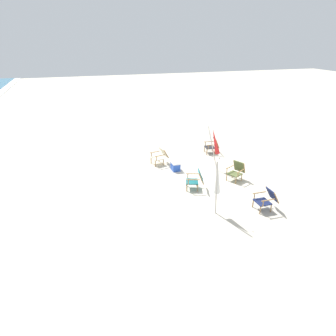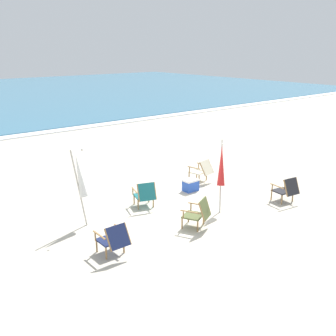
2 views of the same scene
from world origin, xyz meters
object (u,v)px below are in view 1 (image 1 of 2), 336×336
(beach_chair_mid_center, at_px, (237,170))
(umbrella_furled_red, at_px, (215,142))
(beach_chair_back_right, at_px, (213,145))
(beach_chair_back_left, at_px, (196,179))
(beach_chair_front_right, at_px, (160,156))
(beach_chair_front_left, at_px, (267,199))
(umbrella_furled_white, at_px, (217,179))
(cooler_box, at_px, (175,166))

(beach_chair_mid_center, bearing_deg, umbrella_furled_red, 19.58)
(beach_chair_back_right, xyz_separation_m, beach_chair_back_left, (-3.59, 2.39, -0.00))
(beach_chair_mid_center, bearing_deg, beach_chair_back_left, 98.08)
(beach_chair_front_right, bearing_deg, beach_chair_mid_center, -135.28)
(beach_chair_back_left, xyz_separation_m, umbrella_furled_red, (1.59, -1.52, 0.92))
(beach_chair_front_right, distance_m, umbrella_furled_red, 2.75)
(beach_chair_mid_center, xyz_separation_m, beach_chair_back_right, (3.31, -0.40, -0.00))
(beach_chair_back_left, height_order, umbrella_furled_red, umbrella_furled_red)
(beach_chair_front_left, xyz_separation_m, umbrella_furled_white, (0.20, 1.90, 0.96))
(beach_chair_front_left, height_order, cooler_box, beach_chair_front_left)
(beach_chair_front_right, distance_m, beach_chair_mid_center, 3.78)
(beach_chair_front_right, bearing_deg, beach_chair_back_right, -78.48)
(beach_chair_back_left, distance_m, umbrella_furled_red, 2.38)
(umbrella_furled_red, distance_m, umbrella_furled_white, 3.93)
(beach_chair_front_right, height_order, umbrella_furled_red, umbrella_furled_red)
(beach_chair_back_left, height_order, cooler_box, beach_chair_back_left)
(beach_chair_back_left, bearing_deg, umbrella_furled_red, -43.79)
(umbrella_furled_white, bearing_deg, beach_chair_back_right, -23.88)
(beach_chair_back_right, height_order, cooler_box, beach_chair_back_right)
(beach_chair_mid_center, height_order, beach_chair_back_right, beach_chair_mid_center)
(beach_chair_mid_center, xyz_separation_m, beach_chair_back_left, (-0.28, 1.99, -0.00))
(umbrella_furled_red, height_order, umbrella_furled_white, umbrella_furled_white)
(beach_chair_front_right, bearing_deg, cooler_box, -154.19)
(beach_chair_mid_center, distance_m, umbrella_furled_white, 3.22)
(beach_chair_back_left, bearing_deg, beach_chair_mid_center, -81.92)
(beach_chair_back_right, xyz_separation_m, beach_chair_front_left, (-5.79, 0.57, -0.01))
(umbrella_furled_red, bearing_deg, beach_chair_back_left, 136.21)
(beach_chair_mid_center, bearing_deg, umbrella_furled_white, 137.76)
(umbrella_furled_white, bearing_deg, beach_chair_mid_center, -42.24)
(beach_chair_front_left, bearing_deg, beach_chair_front_right, 25.77)
(beach_chair_front_right, xyz_separation_m, beach_chair_front_left, (-5.16, -2.49, 0.00))
(beach_chair_back_left, xyz_separation_m, cooler_box, (2.01, 0.21, -0.23))
(beach_chair_mid_center, height_order, umbrella_furled_red, umbrella_furled_red)
(beach_chair_mid_center, height_order, cooler_box, beach_chair_mid_center)
(beach_chair_front_left, height_order, umbrella_furled_white, umbrella_furled_white)
(umbrella_furled_white, distance_m, cooler_box, 4.18)
(beach_chair_front_right, relative_size, beach_chair_back_right, 1.06)
(beach_chair_back_right, height_order, beach_chair_front_left, beach_chair_back_right)
(umbrella_furled_white, bearing_deg, cooler_box, 1.83)
(beach_chair_back_right, xyz_separation_m, umbrella_furled_red, (-2.00, 0.87, 0.92))
(beach_chair_front_left, distance_m, umbrella_furled_red, 3.91)
(beach_chair_mid_center, xyz_separation_m, beach_chair_front_left, (-2.48, 0.16, -0.01))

